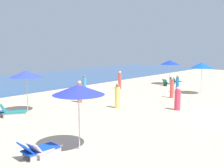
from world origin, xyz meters
The scene contains 17 objects.
ocean centered at (0.00, 23.03, 0.06)m, with size 60.00×13.93×0.12m, color #325990.
umbrella_0 centered at (-8.91, 3.34, 2.43)m, with size 2.07×2.07×2.63m.
lounge_chair_0_0 centered at (-10.26, 3.85, 0.26)m, with size 1.37×0.79×0.65m.
lounge_chair_0_1 centered at (-10.45, 3.93, 0.26)m, with size 1.53×0.74×0.68m.
umbrella_1 centered at (-6.86, 10.46, 2.39)m, with size 1.95×1.95×2.60m.
lounge_chair_1_0 centered at (-8.10, 10.05, 0.28)m, with size 1.53×1.28×0.78m.
umbrella_3 centered at (6.43, 5.12, 2.44)m, with size 1.88×1.88×2.68m.
umbrella_4 centered at (9.73, 10.06, 2.32)m, with size 1.99×1.99×2.55m.
lounge_chair_4_0 centered at (8.73, 9.64, 0.25)m, with size 1.40×0.92×0.72m.
lounge_chair_4_1 centered at (10.46, 9.76, 0.27)m, with size 1.54×0.83×0.77m.
beachgoer_0 centered at (-2.32, 6.97, 0.78)m, with size 0.47×0.47×1.65m.
beachgoer_1 centered at (3.24, 6.09, 0.78)m, with size 0.42×0.42×1.63m.
beachgoer_2 centered at (-0.18, 3.73, 0.69)m, with size 0.47×0.47×1.51m.
beachgoer_3 centered at (0.26, 12.95, 0.72)m, with size 0.46×0.46×1.54m.
beachgoer_4 centered at (5.74, 6.97, 0.74)m, with size 0.40×0.40×1.55m.
beachgoer_5 centered at (-2.76, 10.20, 0.74)m, with size 0.49×0.49×1.59m.
beachgoer_6 centered at (3.94, 12.02, 0.81)m, with size 0.38×0.38×1.70m.
Camera 1 is at (-16.12, -4.82, 4.19)m, focal length 44.94 mm.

